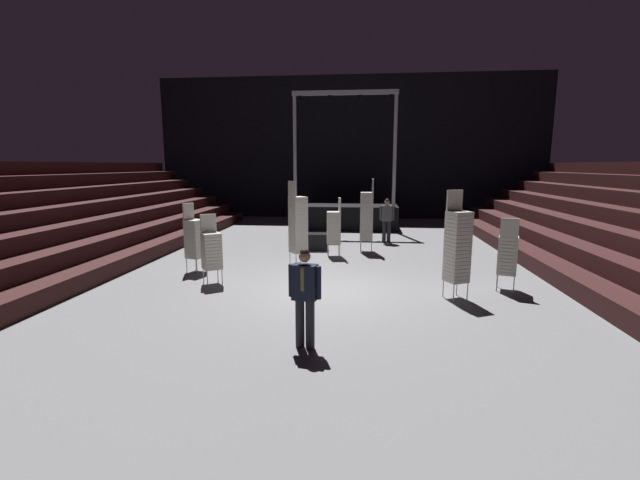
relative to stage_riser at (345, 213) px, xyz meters
name	(u,v)px	position (x,y,z in m)	size (l,w,h in m)	color
ground_plane	(323,293)	(0.00, -11.25, -0.71)	(22.00, 30.00, 0.10)	slate
arena_end_wall	(349,148)	(0.00, 3.75, 3.34)	(22.00, 0.30, 8.00)	black
bleacher_bank_left	(31,217)	(-8.38, -10.25, 0.91)	(5.25, 24.00, 3.15)	black
stage_riser	(345,213)	(0.00, 0.00, 0.00)	(5.06, 3.35, 6.31)	black
man_with_tie	(305,292)	(0.02, -14.57, 0.30)	(0.57, 0.31, 1.70)	black
chair_stack_front_left	(367,216)	(1.05, -6.28, 0.61)	(0.45, 0.45, 2.56)	#B2B5BA
chair_stack_front_right	(508,254)	(4.44, -10.72, 0.24)	(0.56, 0.56, 1.79)	#B2B5BA
chair_stack_mid_left	(334,227)	(-0.04, -7.17, 0.32)	(0.50, 0.50, 1.96)	#B2B5BA
chair_stack_mid_right	(195,238)	(-3.84, -9.70, 0.32)	(0.56, 0.56, 1.96)	#B2B5BA
chair_stack_mid_centre	(211,250)	(-2.90, -10.93, 0.24)	(0.61, 0.61, 1.79)	#B2B5BA
chair_stack_rear_left	(457,246)	(3.07, -11.53, 0.57)	(0.59, 0.59, 2.48)	#B2B5BA
chair_stack_rear_right	(298,224)	(-1.02, -8.63, 0.61)	(0.62, 0.62, 2.56)	#B2B5BA
crew_worker_near_stage	(387,218)	(1.84, -4.41, 0.32)	(0.57, 0.25, 1.74)	black
equipment_road_case	(315,242)	(-0.80, -6.14, -0.37)	(0.90, 0.60, 0.59)	black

